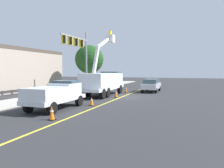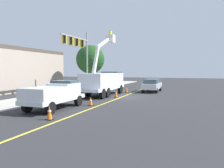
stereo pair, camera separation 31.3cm
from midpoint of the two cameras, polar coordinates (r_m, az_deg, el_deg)
The scene contains 12 objects.
ground at distance 24.13m, azimuth 3.15°, elevation -3.26°, with size 120.00×120.00×0.00m, color #2D2D30.
sidewalk_far_side at distance 27.34m, azimuth -12.23°, elevation -2.39°, with size 60.00×3.60×0.12m, color #B2ADA3.
lane_centre_stripe at distance 24.13m, azimuth 3.15°, elevation -3.25°, with size 50.00×0.16×0.01m, color yellow.
utility_bucket_truck at distance 25.22m, azimuth -1.82°, elevation 0.74°, with size 8.21×2.62×7.40m.
service_pickup_truck at distance 16.92m, azimuth -14.08°, elevation -2.50°, with size 5.61×2.21×2.06m.
passing_minivan at distance 29.76m, azimuth 10.58°, elevation -0.12°, with size 4.81×1.97×1.69m.
traffic_cone_leading at distance 13.43m, azimuth -15.15°, elevation -7.18°, with size 0.40×0.40×0.82m.
traffic_cone_mid_front at distance 18.13m, azimuth -5.00°, elevation -4.48°, with size 0.40×0.40×0.69m.
traffic_cone_mid_rear at distance 23.29m, azimuth 1.47°, elevation -2.66°, with size 0.40×0.40×0.69m.
traffic_cone_trailing at distance 28.25m, azimuth 4.11°, elevation -1.52°, with size 0.40×0.40×0.73m.
traffic_signal_mast at distance 28.86m, azimuth -8.05°, elevation 8.90°, with size 6.46×0.58×8.08m.
street_tree_right at distance 35.40m, azimuth -5.35°, elevation 6.32°, with size 4.50×4.50×6.81m.
Camera 2 is at (-22.86, -7.14, 2.90)m, focal length 35.51 mm.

